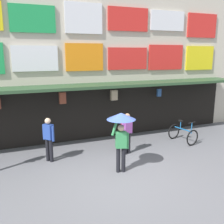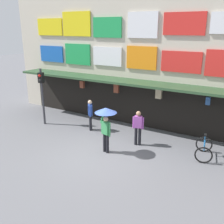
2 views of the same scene
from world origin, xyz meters
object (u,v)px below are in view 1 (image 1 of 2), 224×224
at_px(pedestrian_with_umbrella, 121,126).
at_px(pedestrian_in_black, 127,130).
at_px(bicycle_parked, 183,134).
at_px(pedestrian_in_white, 49,137).

bearing_deg(pedestrian_with_umbrella, pedestrian_in_black, 58.28).
bearing_deg(pedestrian_in_black, bicycle_parked, 5.62).
height_order(bicycle_parked, pedestrian_in_white, pedestrian_in_white).
bearing_deg(pedestrian_with_umbrella, bicycle_parked, 24.09).
distance_m(pedestrian_with_umbrella, pedestrian_in_black, 1.81).
distance_m(bicycle_parked, pedestrian_in_black, 3.04).
height_order(bicycle_parked, pedestrian_with_umbrella, pedestrian_with_umbrella).
xyz_separation_m(bicycle_parked, pedestrian_with_umbrella, (-3.85, -1.72, 1.25)).
relative_size(bicycle_parked, pedestrian_with_umbrella, 0.61).
xyz_separation_m(pedestrian_with_umbrella, pedestrian_in_white, (-2.13, 1.82, -0.69)).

